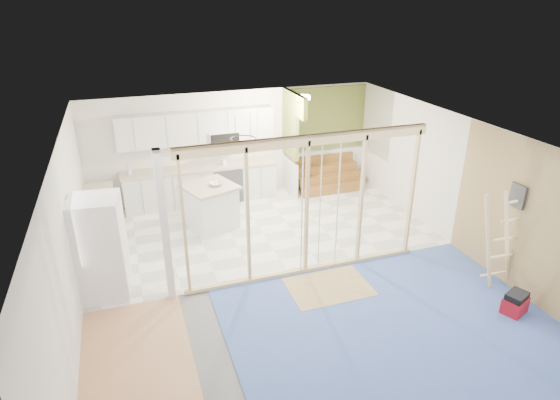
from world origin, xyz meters
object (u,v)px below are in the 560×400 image
object	(u,v)px
island	(211,207)
toolbox	(515,304)
fridge	(101,248)
ladder	(500,240)

from	to	relation	value
island	toolbox	distance (m)	6.02
fridge	island	size ratio (longest dim) A/B	1.39
fridge	ladder	world-z (taller)	same
fridge	toolbox	world-z (taller)	fridge
toolbox	ladder	xyz separation A→B (m)	(0.20, 0.73, 0.72)
island	ladder	bearing A→B (deg)	-62.33
toolbox	ladder	world-z (taller)	ladder
island	ladder	distance (m)	5.64
fridge	toolbox	xyz separation A→B (m)	(6.10, -2.64, -0.71)
fridge	ladder	size ratio (longest dim) A/B	1.01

